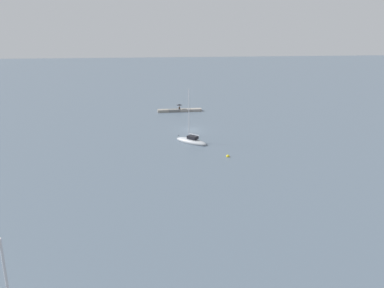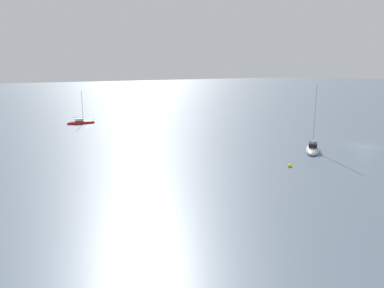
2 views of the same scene
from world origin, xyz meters
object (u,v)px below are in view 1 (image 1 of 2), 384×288
mooring_buoy_mid (228,156)px  person_seated_brown_left (179,108)px  umbrella_open_black (179,105)px  sailboat_grey_mid (191,141)px

mooring_buoy_mid → person_seated_brown_left: bearing=-85.2°
umbrella_open_black → sailboat_grey_mid: (1.41, 28.80, -1.41)m
sailboat_grey_mid → mooring_buoy_mid: sailboat_grey_mid is taller
mooring_buoy_mid → umbrella_open_black: bearing=-85.2°
person_seated_brown_left → sailboat_grey_mid: bearing=91.6°
person_seated_brown_left → umbrella_open_black: (-0.01, -0.16, 0.87)m
umbrella_open_black → mooring_buoy_mid: (-3.14, 37.68, -1.65)m
sailboat_grey_mid → mooring_buoy_mid: bearing=-104.7°
person_seated_brown_left → mooring_buoy_mid: (-3.14, 37.51, -0.78)m
person_seated_brown_left → mooring_buoy_mid: 37.65m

